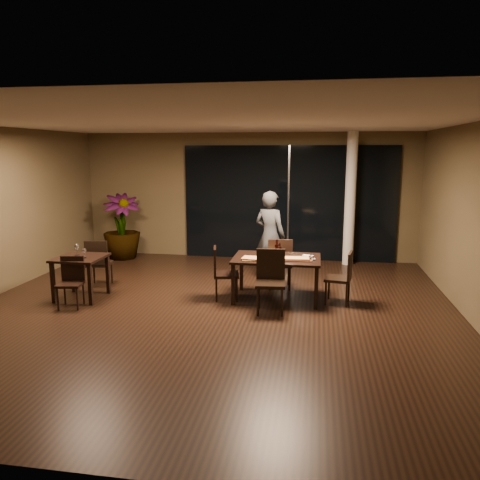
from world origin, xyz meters
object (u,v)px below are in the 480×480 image
side_table (80,264)px  bottle_a (277,248)px  chair_main_far (280,261)px  bottle_c (277,248)px  potted_plant (122,226)px  bottle_b (280,250)px  chair_main_left (222,270)px  chair_side_far (98,261)px  diner (270,236)px  chair_main_near (270,277)px  chair_side_near (71,279)px  chair_main_right (343,275)px  main_table (277,262)px

side_table → bottle_a: bottle_a is taller
chair_main_far → bottle_c: 0.60m
potted_plant → bottle_b: (4.01, -2.61, 0.10)m
chair_main_left → bottle_c: bottle_c is taller
chair_side_far → diner: size_ratio=0.51×
chair_side_far → chair_main_near: bearing=156.7°
side_table → chair_main_near: bearing=-2.1°
chair_side_near → bottle_c: bearing=7.9°
side_table → potted_plant: (-0.56, 3.10, 0.16)m
chair_main_near → chair_side_far: (-3.36, 0.81, -0.05)m
chair_main_right → chair_side_near: chair_main_right is taller
main_table → chair_main_left: size_ratio=1.62×
chair_main_near → bottle_a: bearing=82.2°
chair_main_far → potted_plant: (-3.97, 1.98, 0.24)m
chair_main_far → potted_plant: size_ratio=0.62×
diner → chair_side_near: bearing=59.9°
chair_main_far → chair_side_far: size_ratio=1.06×
chair_main_far → bottle_c: bearing=81.9°
side_table → main_table: bearing=8.4°
chair_main_right → diner: size_ratio=0.50×
chair_main_far → bottle_c: size_ratio=3.33×
side_table → bottle_c: bottle_c is taller
side_table → diner: bearing=29.5°
side_table → chair_side_far: size_ratio=0.87×
potted_plant → diner: bearing=-19.5°
diner → chair_main_right: bearing=159.6°
chair_side_near → chair_main_right: bearing=1.2°
chair_main_left → chair_main_right: (2.08, 0.07, -0.01)m
chair_main_near → side_table: bearing=173.0°
potted_plant → main_table: bearing=-33.3°
main_table → bottle_b: 0.21m
bottle_a → side_table: bearing=-170.6°
chair_main_right → bottle_a: size_ratio=2.99×
chair_side_near → chair_main_far: bearing=15.1°
main_table → diner: size_ratio=0.83×
chair_main_far → bottle_a: bottle_a is taller
side_table → chair_side_far: chair_side_far is taller
chair_main_near → bottle_b: bottle_b is taller
bottle_c → bottle_a: bearing=-98.7°
bottle_c → potted_plant: bearing=148.0°
chair_main_left → main_table: bearing=-93.1°
chair_main_near → chair_main_left: bearing=147.3°
chair_main_left → bottle_c: (0.95, 0.28, 0.38)m
main_table → chair_side_far: chair_side_far is taller
chair_main_near → chair_main_left: (-0.90, 0.48, -0.04)m
chair_side_near → bottle_c: bottle_c is taller
chair_side_far → bottle_a: bottle_a is taller
chair_main_left → chair_side_far: 2.48m
main_table → chair_main_far: bearing=89.2°
chair_main_right → bottle_a: 1.22m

